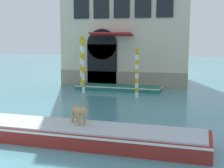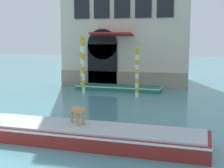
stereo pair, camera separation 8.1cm
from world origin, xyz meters
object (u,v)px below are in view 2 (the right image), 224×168
(boat_moored_near_palazzo, at_px, (118,88))
(mooring_pole_0, at_px, (137,72))
(boat_foreground, at_px, (83,134))
(mooring_pole_2, at_px, (82,63))
(dog_on_deck, at_px, (78,111))
(mooring_pole_1, at_px, (83,65))

(boat_moored_near_palazzo, relative_size, mooring_pole_0, 1.95)
(boat_foreground, bearing_deg, boat_moored_near_palazzo, 99.10)
(boat_foreground, xyz_separation_m, boat_moored_near_palazzo, (-1.33, 11.63, -0.15))
(boat_foreground, xyz_separation_m, mooring_pole_0, (0.42, 9.33, 1.30))
(boat_moored_near_palazzo, height_order, mooring_pole_2, mooring_pole_2)
(dog_on_deck, relative_size, boat_moored_near_palazzo, 0.13)
(boat_foreground, xyz_separation_m, mooring_pole_1, (-3.36, 9.77, 1.62))
(boat_foreground, bearing_deg, mooring_pole_0, 90.01)
(mooring_pole_1, bearing_deg, boat_foreground, -71.03)
(dog_on_deck, distance_m, mooring_pole_1, 10.07)
(mooring_pole_0, bearing_deg, mooring_pole_2, 155.24)
(boat_foreground, bearing_deg, dog_on_deck, 139.50)
(boat_moored_near_palazzo, distance_m, mooring_pole_2, 3.28)
(dog_on_deck, relative_size, mooring_pole_2, 0.21)
(dog_on_deck, relative_size, mooring_pole_0, 0.26)
(dog_on_deck, xyz_separation_m, mooring_pole_0, (0.67, 9.10, 0.54))
(boat_foreground, distance_m, dog_on_deck, 0.84)
(dog_on_deck, relative_size, mooring_pole_1, 0.22)
(mooring_pole_2, bearing_deg, boat_moored_near_palazzo, 5.04)
(boat_moored_near_palazzo, xyz_separation_m, mooring_pole_0, (1.75, -2.30, 1.45))
(boat_foreground, height_order, dog_on_deck, dog_on_deck)
(dog_on_deck, distance_m, boat_moored_near_palazzo, 11.49)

